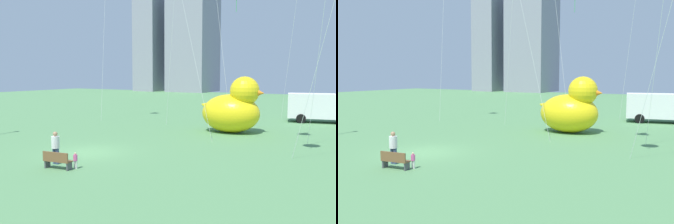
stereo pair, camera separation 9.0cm
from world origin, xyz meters
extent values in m
plane|color=#538752|center=(0.00, 0.00, 0.00)|extent=(140.00, 140.00, 0.00)
cube|color=brown|center=(1.31, -3.57, 0.42)|extent=(1.57, 0.67, 0.06)
cube|color=brown|center=(1.34, -3.76, 0.68)|extent=(1.51, 0.28, 0.45)
cube|color=#47474C|center=(0.64, -3.67, 0.20)|extent=(0.13, 0.38, 0.39)
cube|color=#47474C|center=(1.98, -3.47, 0.20)|extent=(0.13, 0.38, 0.39)
cylinder|color=#38476B|center=(0.32, -2.90, 0.43)|extent=(0.20, 0.20, 0.85)
cylinder|color=#38476B|center=(0.53, -2.90, 0.43)|extent=(0.20, 0.20, 0.85)
cylinder|color=white|center=(0.42, -2.90, 1.17)|extent=(0.43, 0.43, 0.64)
sphere|color=#A87C5B|center=(0.42, -2.90, 1.62)|extent=(0.25, 0.25, 0.25)
cylinder|color=silver|center=(2.00, -3.10, 0.21)|extent=(0.09, 0.09, 0.41)
cylinder|color=silver|center=(2.10, -3.10, 0.21)|extent=(0.09, 0.09, 0.41)
cylinder|color=#D85999|center=(2.05, -3.10, 0.57)|extent=(0.21, 0.21, 0.31)
sphere|color=#D8AD8C|center=(2.05, -3.10, 0.78)|extent=(0.12, 0.12, 0.12)
ellipsoid|color=yellow|center=(4.79, 11.61, 1.57)|extent=(4.80, 3.55, 3.13)
sphere|color=yellow|center=(5.94, 11.61, 3.42)|extent=(2.34, 2.34, 2.34)
cone|color=orange|center=(6.99, 11.61, 3.30)|extent=(1.05, 1.05, 1.05)
cone|color=yellow|center=(2.70, 11.61, 2.09)|extent=(1.43, 1.25, 1.51)
cube|color=white|center=(9.50, 21.50, 1.65)|extent=(4.77, 3.16, 2.40)
cylinder|color=black|center=(8.58, 21.31, 0.45)|extent=(1.38, 2.53, 0.90)
cube|color=gray|center=(-40.00, 68.99, 12.63)|extent=(6.60, 9.56, 25.27)
cube|color=gray|center=(-28.00, 70.82, 13.65)|extent=(10.77, 11.97, 27.30)
cylinder|color=silver|center=(3.76, 6.94, 5.93)|extent=(2.91, 0.03, 11.87)
cylinder|color=silver|center=(11.90, 7.63, 6.78)|extent=(1.51, 3.46, 13.57)
cylinder|color=silver|center=(-0.93, 12.27, 10.76)|extent=(2.35, 1.36, 21.52)
cylinder|color=silver|center=(7.51, 20.54, 7.28)|extent=(1.76, 1.65, 14.56)
cylinder|color=silver|center=(2.88, 14.66, 6.04)|extent=(2.24, 1.50, 12.07)
cylinder|color=green|center=(3.62, 15.77, 11.17)|extent=(0.04, 0.04, 1.60)
cylinder|color=silver|center=(-9.47, 12.69, 7.38)|extent=(0.70, 1.96, 14.76)
cylinder|color=silver|center=(12.54, 3.76, 6.22)|extent=(2.97, 2.09, 12.45)
camera|label=1|loc=(15.03, -15.98, 4.80)|focal=38.14mm
camera|label=2|loc=(15.10, -15.93, 4.80)|focal=38.14mm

